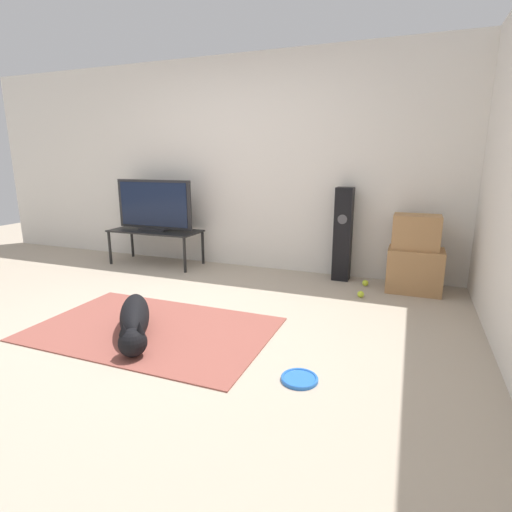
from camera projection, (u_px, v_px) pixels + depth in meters
ground_plane at (151, 326)px, 3.32m from camera, size 12.00×12.00×0.00m
wall_back at (247, 165)px, 4.92m from camera, size 8.00×0.06×2.55m
area_rug at (153, 329)px, 3.24m from camera, size 1.91×1.20×0.01m
dog at (134, 319)px, 3.09m from camera, size 0.74×0.97×0.26m
frisbee at (299, 379)px, 2.49m from camera, size 0.23×0.23×0.03m
cardboard_box_lower at (414, 270)px, 4.13m from camera, size 0.54×0.37×0.45m
cardboard_box_upper at (416, 232)px, 4.05m from camera, size 0.46×0.31×0.35m
floor_speaker at (343, 234)px, 4.49m from camera, size 0.19×0.19×1.05m
tv_stand at (156, 234)px, 5.19m from camera, size 1.19×0.51×0.45m
tv at (154, 206)px, 5.11m from camera, size 1.07×0.20×0.64m
tennis_ball_by_boxes at (365, 283)px, 4.35m from camera, size 0.07×0.07×0.07m
tennis_ball_near_speaker at (361, 294)px, 3.99m from camera, size 0.07×0.07×0.07m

